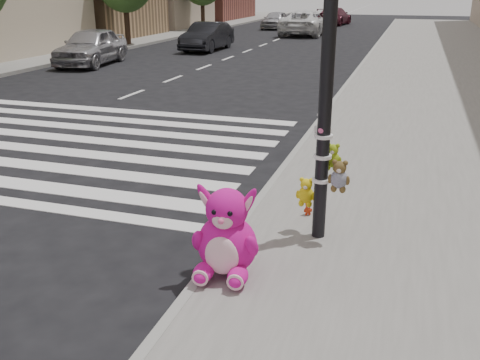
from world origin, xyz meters
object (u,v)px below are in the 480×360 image
at_px(car_silver_far, 91,46).
at_px(car_dark_far, 207,36).
at_px(car_white_near, 306,23).
at_px(pink_bunny, 226,238).
at_px(signal_pole, 326,106).
at_px(red_teddy, 308,209).

distance_m(car_silver_far, car_dark_far, 6.87).
bearing_deg(car_white_near, pink_bunny, 100.57).
xyz_separation_m(signal_pole, car_white_near, (-6.11, 30.05, -1.02)).
xyz_separation_m(red_teddy, car_white_near, (-5.85, 29.46, 0.55)).
bearing_deg(pink_bunny, car_dark_far, 106.84).
bearing_deg(car_silver_far, car_dark_far, 59.37).
bearing_deg(red_teddy, car_white_near, 76.21).
distance_m(red_teddy, car_dark_far, 21.17).
bearing_deg(signal_pole, red_teddy, 113.85).
distance_m(pink_bunny, car_silver_far, 18.40).
bearing_deg(red_teddy, car_dark_far, 89.72).
bearing_deg(pink_bunny, red_teddy, 68.64).
height_order(car_silver_far, car_white_near, car_white_near).
distance_m(signal_pole, car_white_near, 30.68).
bearing_deg(signal_pole, car_silver_far, 131.20).
relative_size(signal_pole, car_dark_far, 0.96).
distance_m(red_teddy, car_silver_far, 17.33).
xyz_separation_m(signal_pole, car_dark_far, (-9.12, 19.81, -1.11)).
relative_size(signal_pole, red_teddy, 22.48).
bearing_deg(car_white_near, red_teddy, 102.19).
distance_m(car_silver_far, car_white_near, 17.51).
height_order(car_silver_far, car_dark_far, car_silver_far).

